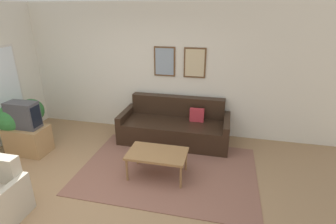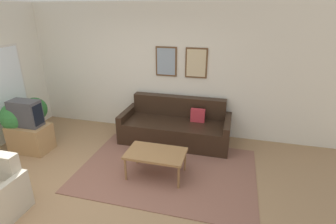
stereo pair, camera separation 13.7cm
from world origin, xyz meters
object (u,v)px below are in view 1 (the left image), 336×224
couch (175,127)px  coffee_table (157,155)px  tv (23,115)px  potted_plant_tall (14,120)px

couch → coffee_table: bearing=-91.2°
couch → tv: tv is taller
couch → tv: (-2.59, -1.10, 0.47)m
couch → potted_plant_tall: 3.07m
tv → potted_plant_tall: size_ratio=0.60×
couch → coffee_table: (-0.03, -1.28, 0.10)m
tv → potted_plant_tall: tv is taller
couch → potted_plant_tall: potted_plant_tall is taller
potted_plant_tall → tv: bearing=-11.5°
coffee_table → tv: size_ratio=1.68×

